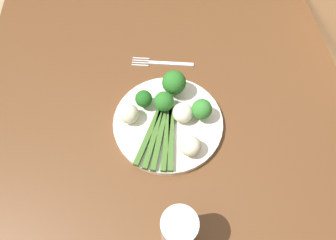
{
  "coord_description": "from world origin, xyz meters",
  "views": [
    {
      "loc": [
        -0.38,
        0.02,
        1.38
      ],
      "look_at": [
        -0.03,
        -0.01,
        0.77
      ],
      "focal_mm": 32.36,
      "sensor_mm": 36.0,
      "label": 1
    }
  ],
  "objects_px": {
    "plate": "(168,123)",
    "cauliflower_mid": "(129,114)",
    "cauliflower_back": "(191,146)",
    "fork": "(162,63)",
    "broccoli_near_center": "(166,103)",
    "dining_table": "(165,134)",
    "broccoli_left": "(144,99)",
    "water_glass": "(179,230)",
    "chair": "(328,85)",
    "broccoli_front_left": "(174,83)",
    "broccoli_outer_edge": "(202,109)",
    "asparagus_bundle": "(160,137)",
    "cauliflower_near_fork": "(183,113)"
  },
  "relations": [
    {
      "from": "cauliflower_back",
      "to": "fork",
      "type": "height_order",
      "value": "cauliflower_back"
    },
    {
      "from": "chair",
      "to": "broccoli_left",
      "type": "height_order",
      "value": "chair"
    },
    {
      "from": "cauliflower_back",
      "to": "chair",
      "type": "bearing_deg",
      "value": -58.87
    },
    {
      "from": "dining_table",
      "to": "cauliflower_near_fork",
      "type": "xyz_separation_m",
      "value": [
        -0.03,
        -0.04,
        0.15
      ]
    },
    {
      "from": "cauliflower_mid",
      "to": "water_glass",
      "type": "distance_m",
      "value": 0.28
    },
    {
      "from": "water_glass",
      "to": "asparagus_bundle",
      "type": "bearing_deg",
      "value": 5.88
    },
    {
      "from": "broccoli_near_center",
      "to": "cauliflower_mid",
      "type": "bearing_deg",
      "value": 100.52
    },
    {
      "from": "chair",
      "to": "cauliflower_back",
      "type": "relative_size",
      "value": 18.72
    },
    {
      "from": "dining_table",
      "to": "broccoli_left",
      "type": "distance_m",
      "value": 0.16
    },
    {
      "from": "dining_table",
      "to": "plate",
      "type": "height_order",
      "value": "plate"
    },
    {
      "from": "plate",
      "to": "cauliflower_near_fork",
      "type": "height_order",
      "value": "cauliflower_near_fork"
    },
    {
      "from": "chair",
      "to": "broccoli_left",
      "type": "distance_m",
      "value": 0.74
    },
    {
      "from": "broccoli_left",
      "to": "broccoli_outer_edge",
      "type": "xyz_separation_m",
      "value": [
        -0.04,
        -0.13,
        0.0
      ]
    },
    {
      "from": "plate",
      "to": "broccoli_outer_edge",
      "type": "relative_size",
      "value": 4.5
    },
    {
      "from": "cauliflower_mid",
      "to": "fork",
      "type": "bearing_deg",
      "value": -26.08
    },
    {
      "from": "chair",
      "to": "cauliflower_back",
      "type": "bearing_deg",
      "value": 116.89
    },
    {
      "from": "broccoli_left",
      "to": "fork",
      "type": "distance_m",
      "value": 0.15
    },
    {
      "from": "broccoli_near_center",
      "to": "cauliflower_near_fork",
      "type": "distance_m",
      "value": 0.04
    },
    {
      "from": "broccoli_front_left",
      "to": "cauliflower_mid",
      "type": "relative_size",
      "value": 1.52
    },
    {
      "from": "broccoli_front_left",
      "to": "broccoli_outer_edge",
      "type": "xyz_separation_m",
      "value": [
        -0.07,
        -0.06,
        -0.01
      ]
    },
    {
      "from": "broccoli_outer_edge",
      "to": "broccoli_near_center",
      "type": "bearing_deg",
      "value": 74.5
    },
    {
      "from": "cauliflower_back",
      "to": "fork",
      "type": "relative_size",
      "value": 0.28
    },
    {
      "from": "water_glass",
      "to": "fork",
      "type": "bearing_deg",
      "value": 0.42
    },
    {
      "from": "asparagus_bundle",
      "to": "dining_table",
      "type": "bearing_deg",
      "value": -176.88
    },
    {
      "from": "broccoli_left",
      "to": "broccoli_front_left",
      "type": "height_order",
      "value": "broccoli_front_left"
    },
    {
      "from": "dining_table",
      "to": "broccoli_front_left",
      "type": "distance_m",
      "value": 0.18
    },
    {
      "from": "plate",
      "to": "broccoli_left",
      "type": "xyz_separation_m",
      "value": [
        0.05,
        0.05,
        0.04
      ]
    },
    {
      "from": "broccoli_front_left",
      "to": "broccoli_outer_edge",
      "type": "distance_m",
      "value": 0.09
    },
    {
      "from": "asparagus_bundle",
      "to": "fork",
      "type": "relative_size",
      "value": 1.01
    },
    {
      "from": "chair",
      "to": "broccoli_left",
      "type": "relative_size",
      "value": 17.67
    },
    {
      "from": "cauliflower_near_fork",
      "to": "broccoli_outer_edge",
      "type": "bearing_deg",
      "value": -89.61
    },
    {
      "from": "asparagus_bundle",
      "to": "broccoli_front_left",
      "type": "height_order",
      "value": "broccoli_front_left"
    },
    {
      "from": "cauliflower_mid",
      "to": "broccoli_near_center",
      "type": "bearing_deg",
      "value": -79.48
    },
    {
      "from": "chair",
      "to": "asparagus_bundle",
      "type": "relative_size",
      "value": 5.17
    },
    {
      "from": "broccoli_outer_edge",
      "to": "cauliflower_back",
      "type": "distance_m",
      "value": 0.09
    },
    {
      "from": "broccoli_front_left",
      "to": "broccoli_outer_edge",
      "type": "height_order",
      "value": "broccoli_front_left"
    },
    {
      "from": "plate",
      "to": "chair",
      "type": "bearing_deg",
      "value": -66.76
    },
    {
      "from": "broccoli_near_center",
      "to": "cauliflower_back",
      "type": "xyz_separation_m",
      "value": [
        -0.11,
        -0.05,
        -0.01
      ]
    },
    {
      "from": "cauliflower_near_fork",
      "to": "fork",
      "type": "bearing_deg",
      "value": 11.56
    },
    {
      "from": "chair",
      "to": "broccoli_front_left",
      "type": "bearing_deg",
      "value": 102.77
    },
    {
      "from": "plate",
      "to": "cauliflower_mid",
      "type": "relative_size",
      "value": 5.57
    },
    {
      "from": "asparagus_bundle",
      "to": "fork",
      "type": "xyz_separation_m",
      "value": [
        0.23,
        -0.02,
        -0.02
      ]
    },
    {
      "from": "asparagus_bundle",
      "to": "cauliflower_near_fork",
      "type": "bearing_deg",
      "value": 144.98
    },
    {
      "from": "chair",
      "to": "fork",
      "type": "distance_m",
      "value": 0.66
    },
    {
      "from": "broccoli_left",
      "to": "water_glass",
      "type": "bearing_deg",
      "value": -169.89
    },
    {
      "from": "dining_table",
      "to": "cauliflower_near_fork",
      "type": "bearing_deg",
      "value": -123.67
    },
    {
      "from": "broccoli_front_left",
      "to": "plate",
      "type": "bearing_deg",
      "value": 165.81
    },
    {
      "from": "plate",
      "to": "broccoli_left",
      "type": "distance_m",
      "value": 0.08
    },
    {
      "from": "cauliflower_mid",
      "to": "cauliflower_back",
      "type": "relative_size",
      "value": 0.99
    },
    {
      "from": "dining_table",
      "to": "plate",
      "type": "distance_m",
      "value": 0.12
    }
  ]
}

